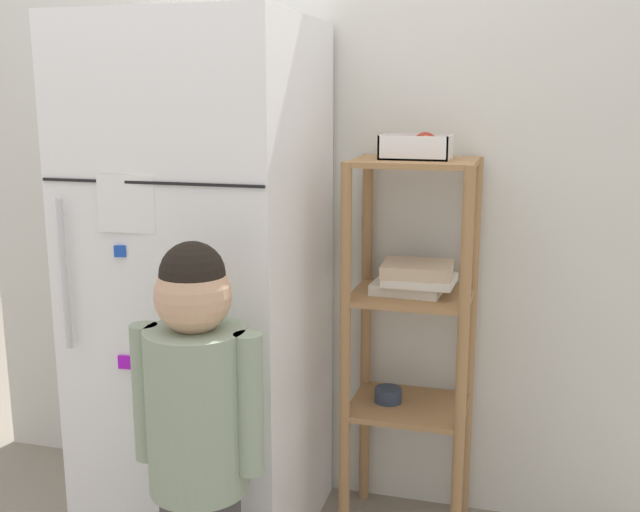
{
  "coord_description": "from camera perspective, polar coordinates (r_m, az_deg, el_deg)",
  "views": [
    {
      "loc": [
        0.79,
        -2.18,
        1.48
      ],
      "look_at": [
        0.17,
        0.02,
        0.99
      ],
      "focal_mm": 42.22,
      "sensor_mm": 36.0,
      "label": 1
    }
  ],
  "objects": [
    {
      "name": "child_standing",
      "position": [
        2.01,
        -9.26,
        -11.37
      ],
      "size": [
        0.36,
        0.27,
        1.12
      ],
      "color": "#494648",
      "rests_on": "ground"
    },
    {
      "name": "kitchen_wall_back",
      "position": [
        2.71,
        -1.37,
        4.22
      ],
      "size": [
        2.63,
        0.03,
        2.21
      ],
      "primitive_type": "cube",
      "color": "silver",
      "rests_on": "ground"
    },
    {
      "name": "refrigerator",
      "position": [
        2.5,
        -8.72,
        -2.42
      ],
      "size": [
        0.69,
        0.71,
        1.71
      ],
      "color": "white",
      "rests_on": "ground"
    },
    {
      "name": "pantry_shelf_unit",
      "position": [
        2.49,
        6.93,
        -4.32
      ],
      "size": [
        0.4,
        0.35,
        1.28
      ],
      "color": "#9E7247",
      "rests_on": "ground"
    },
    {
      "name": "fruit_bin",
      "position": [
        2.4,
        7.5,
        8.15
      ],
      "size": [
        0.22,
        0.15,
        0.08
      ],
      "color": "white",
      "rests_on": "pantry_shelf_unit"
    }
  ]
}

